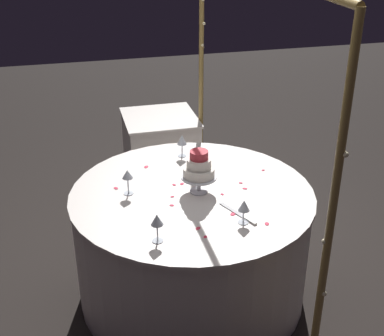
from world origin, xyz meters
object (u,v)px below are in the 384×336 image
Objects in this scene: main_table at (192,243)px; side_table at (161,162)px; wine_glass_0 at (182,141)px; cake_knife at (240,215)px; wine_glass_1 at (128,176)px; wine_glass_2 at (157,221)px; tiered_cake at (199,168)px; wine_glass_3 at (244,206)px; decorative_arch at (249,95)px.

side_table reaches higher than main_table.
cake_knife is (0.84, 0.14, -0.11)m from wine_glass_0.
cake_knife is at bearing 6.53° from side_table.
wine_glass_1 is 0.71m from cake_knife.
main_table is at bearing 146.96° from wine_glass_2.
wine_glass_1 is at bearing -100.81° from tiered_cake.
main_table is 9.22× the size of wine_glass_2.
main_table is 1.16m from side_table.
wine_glass_0 is (-0.51, 0.06, 0.50)m from main_table.
tiered_cake is at bearing -159.52° from wine_glass_3.
wine_glass_1 reaches higher than wine_glass_3.
tiered_cake is 0.43m from wine_glass_1.
side_table is at bearing -174.07° from wine_glass_3.
wine_glass_2 is at bearing -83.08° from wine_glass_3.
side_table reaches higher than cake_knife.
wine_glass_1 is 0.57× the size of cake_knife.
wine_glass_2 reaches higher than wine_glass_0.
decorative_arch is 1.44× the size of main_table.
tiered_cake is at bearing -88.73° from decorative_arch.
tiered_cake is 1.69× the size of wine_glass_2.
main_table is at bearing 78.83° from wine_glass_1.
side_table is 1.27m from tiered_cake.
wine_glass_2 is at bearing -36.82° from tiered_cake.
wine_glass_2 is 0.53m from cake_knife.
main_table is 1.84× the size of side_table.
main_table is 9.31× the size of wine_glass_1.
tiered_cake is at bearing 79.19° from wine_glass_1.
wine_glass_2 is (0.97, -0.36, 0.00)m from wine_glass_0.
wine_glass_2 reaches higher than wine_glass_1.
wine_glass_2 is at bearing 8.19° from wine_glass_1.
decorative_arch is at bearing 157.17° from cake_knife.
wine_glass_2 reaches higher than cake_knife.
cake_knife is at bearing 25.97° from tiered_cake.
wine_glass_0 and wine_glass_1 have the same top height.
wine_glass_1 is at bearing -171.81° from wine_glass_2.
wine_glass_3 is (-0.06, 0.49, -0.02)m from wine_glass_2.
wine_glass_0 is 0.99× the size of wine_glass_2.
side_table is at bearing -177.25° from wine_glass_0.
cake_knife reaches higher than main_table.
wine_glass_0 is (-0.51, -0.28, -0.47)m from decorative_arch.
wine_glass_3 is at bearing 20.48° from tiered_cake.
wine_glass_1 is at bearing -20.35° from side_table.
side_table is (-1.16, -0.31, -0.94)m from decorative_arch.
main_table is 10.51× the size of wine_glass_3.
wine_glass_3 is (0.40, 0.15, -0.06)m from tiered_cake.
wine_glass_3 reaches higher than cake_knife.
wine_glass_1 is at bearing -130.06° from wine_glass_3.
decorative_arch is at bearing 91.27° from tiered_cake.
tiered_cake reaches higher than wine_glass_2.
wine_glass_1 is 0.74m from wine_glass_3.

